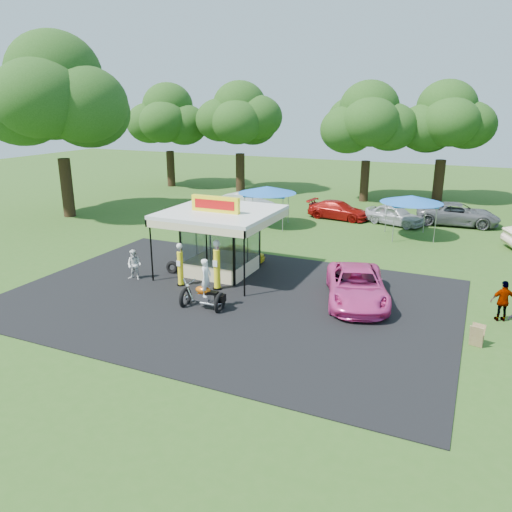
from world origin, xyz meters
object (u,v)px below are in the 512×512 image
object	(u,v)px
motorcycle	(205,289)
bg_car_b	(338,210)
spectator_east_b	(503,301)
pink_sedan	(357,286)
bg_car_a	(246,203)
spectator_west	(134,265)
bg_car_c	(395,215)
a_frame_sign	(477,336)
gas_pump_left	(180,266)
kiosk_car	(240,253)
gas_station_kiosk	(221,240)
tent_east	(412,199)
gas_pump_right	(217,266)
tent_west	(267,190)
bg_car_d	(458,214)

from	to	relation	value
motorcycle	bg_car_b	xyz separation A→B (m)	(0.53, 19.54, -0.24)
spectator_east_b	bg_car_b	xyz separation A→B (m)	(-11.18, 15.57, -0.18)
pink_sedan	bg_car_a	bearing A→B (deg)	112.23
pink_sedan	spectator_east_b	xyz separation A→B (m)	(5.94, 0.44, 0.10)
spectator_west	bg_car_c	xyz separation A→B (m)	(9.95, 17.51, -0.05)
a_frame_sign	bg_car_a	size ratio (longest dim) A/B	0.17
spectator_west	bg_car_c	bearing A→B (deg)	53.11
gas_pump_left	kiosk_car	distance (m)	4.83
spectator_east_b	bg_car_a	size ratio (longest dim) A/B	0.35
pink_sedan	spectator_east_b	world-z (taller)	spectator_east_b
gas_station_kiosk	tent_east	xyz separation A→B (m)	(7.89, 11.60, 0.77)
spectator_west	spectator_east_b	world-z (taller)	spectator_east_b
gas_station_kiosk	pink_sedan	distance (m)	7.51
tent_east	gas_pump_left	bearing A→B (deg)	-122.02
gas_pump_right	gas_station_kiosk	bearing A→B (deg)	113.18
gas_pump_right	motorcycle	xyz separation A→B (m)	(0.66, -2.30, -0.26)
spectator_east_b	tent_east	size ratio (longest dim) A/B	0.43
gas_pump_right	bg_car_c	world-z (taller)	gas_pump_right
gas_pump_left	bg_car_c	distance (m)	18.80
gas_station_kiosk	gas_pump_left	distance (m)	2.76
bg_car_a	bg_car_b	xyz separation A→B (m)	(7.30, 1.15, -0.14)
gas_pump_right	pink_sedan	xyz separation A→B (m)	(6.43, 1.23, -0.42)
a_frame_sign	bg_car_c	world-z (taller)	bg_car_c
gas_pump_left	bg_car_b	world-z (taller)	gas_pump_left
gas_pump_right	bg_car_b	size ratio (longest dim) A/B	0.52
motorcycle	kiosk_car	xyz separation A→B (m)	(-1.61, 6.72, -0.45)
a_frame_sign	kiosk_car	distance (m)	13.65
gas_station_kiosk	tent_west	size ratio (longest dim) A/B	1.30
pink_sedan	tent_west	world-z (taller)	tent_west
bg_car_a	gas_pump_right	bearing A→B (deg)	-146.25
gas_pump_left	bg_car_d	bearing A→B (deg)	58.95
kiosk_car	bg_car_a	world-z (taller)	bg_car_a
gas_pump_right	kiosk_car	distance (m)	4.57
kiosk_car	bg_car_c	distance (m)	14.14
gas_station_kiosk	a_frame_sign	bearing A→B (deg)	-15.39
gas_station_kiosk	bg_car_b	world-z (taller)	gas_station_kiosk
spectator_west	bg_car_c	size ratio (longest dim) A/B	0.36
spectator_west	tent_west	size ratio (longest dim) A/B	0.38
motorcycle	a_frame_sign	distance (m)	10.90
gas_station_kiosk	a_frame_sign	xyz separation A→B (m)	(12.44, -3.42, -1.35)
spectator_west	bg_car_c	world-z (taller)	spectator_west
gas_pump_right	a_frame_sign	bearing A→B (deg)	-6.01
a_frame_sign	tent_east	bearing A→B (deg)	120.13
spectator_west	bg_car_a	world-z (taller)	bg_car_a
a_frame_sign	spectator_west	world-z (taller)	spectator_west
gas_pump_left	bg_car_b	xyz separation A→B (m)	(3.05, 17.53, -0.35)
kiosk_car	bg_car_a	bearing A→B (deg)	23.88
kiosk_car	spectator_east_b	size ratio (longest dim) A/B	1.62
gas_pump_left	kiosk_car	size ratio (longest dim) A/B	0.77
bg_car_c	tent_west	size ratio (longest dim) A/B	1.04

